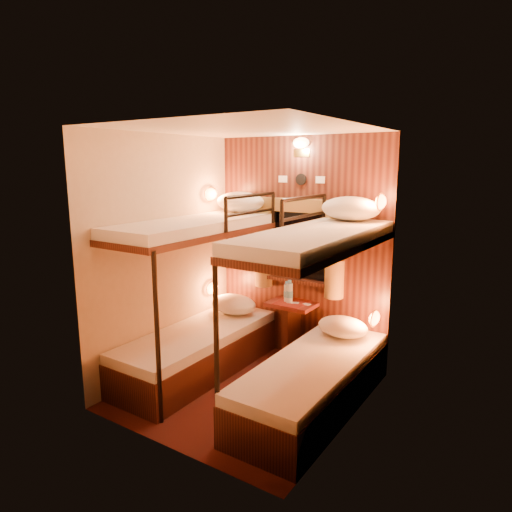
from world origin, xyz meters
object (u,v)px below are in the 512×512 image
Objects in this scene: bunk_right at (314,348)px; bottle_right at (289,293)px; table at (291,323)px; bottle_left at (287,293)px; bunk_left at (198,320)px.

bottle_right is (-0.67, 0.77, 0.20)m from bunk_right.
bunk_right is 2.90× the size of table.
bunk_right is 8.42× the size of bottle_left.
bunk_left is at bearing -126.71° from bottle_left.
bunk_right is at bearing -48.99° from bottle_right.
table is at bearing -3.66° from bottle_left.
bunk_right is at bearing -47.86° from bottle_left.
bunk_right reaches higher than bottle_left.
table is 2.61× the size of bottle_right.
bottle_right is at bearing -23.46° from bottle_left.
bottle_left is (0.59, 0.79, 0.19)m from bunk_left.
bunk_right is 1.02m from table.
bunk_right is 7.58× the size of bottle_right.
bottle_right reaches higher than table.
bottle_left is 0.90× the size of bottle_right.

